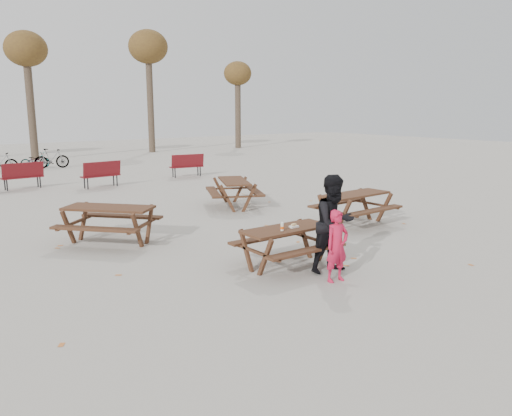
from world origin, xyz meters
TOP-DOWN VIEW (x-y plane):
  - ground at (0.00, 0.00)m, footprint 80.00×80.00m
  - main_picnic_table at (0.00, 0.00)m, footprint 1.80×1.45m
  - food_tray at (0.11, -0.08)m, footprint 0.18×0.11m
  - bread_roll at (0.11, -0.08)m, footprint 0.14×0.06m
  - soda_bottle at (-0.23, -0.14)m, footprint 0.07×0.07m
  - child at (0.16, -1.20)m, footprint 0.50×0.35m
  - adult at (0.49, -0.79)m, footprint 0.94×0.75m
  - picnic_table_east at (3.73, 1.65)m, footprint 2.03×1.66m
  - picnic_table_north at (-2.17, 3.69)m, footprint 2.52×2.54m
  - picnic_table_far at (2.53, 5.58)m, footprint 2.26×2.45m
  - park_bench_row at (-0.37, 12.56)m, footprint 11.05×1.98m
  - tree_row at (0.90, 25.15)m, footprint 32.17×3.52m
  - fallen_leaves at (0.50, 2.50)m, footprint 11.00×11.00m

SIDE VIEW (x-z plane):
  - ground at x=0.00m, z-range 0.00..0.00m
  - fallen_leaves at x=0.50m, z-range 0.00..0.01m
  - picnic_table_far at x=2.53m, z-range 0.00..0.84m
  - picnic_table_east at x=3.73m, z-range 0.00..0.85m
  - picnic_table_north at x=-2.17m, z-range 0.00..0.85m
  - park_bench_row at x=-0.37m, z-range 0.00..1.03m
  - main_picnic_table at x=0.00m, z-range 0.20..0.97m
  - child at x=0.16m, z-range 0.00..1.30m
  - food_tray at x=0.11m, z-range 0.78..0.81m
  - bread_roll at x=0.11m, z-range 0.81..0.86m
  - soda_bottle at x=-0.23m, z-range 0.76..0.93m
  - adult at x=0.49m, z-range 0.00..1.85m
  - tree_row at x=0.90m, z-range 2.06..10.32m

